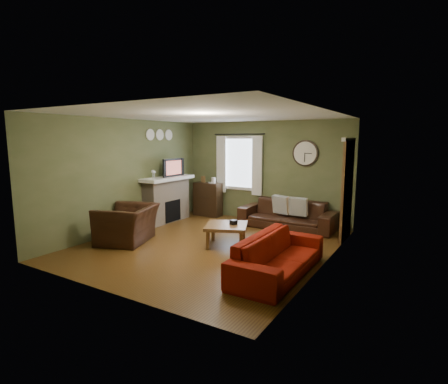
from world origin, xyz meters
The scene contains 31 objects.
floor centered at (0.00, 0.00, 0.00)m, with size 4.60×5.20×0.00m, color #553514.
ceiling centered at (0.00, 0.00, 2.60)m, with size 4.60×5.20×0.00m, color white.
wall_left centered at (-2.30, 0.00, 1.30)m, with size 0.00×5.20×2.60m, color #59623B.
wall_right centered at (2.30, 0.00, 1.30)m, with size 0.00×5.20×2.60m, color #59623B.
wall_back centered at (0.00, 2.60, 1.30)m, with size 4.60×0.00×2.60m, color #59623B.
wall_front centered at (0.00, -2.60, 1.30)m, with size 4.60×0.00×2.60m, color #59623B.
fireplace centered at (-2.10, 1.15, 0.55)m, with size 0.40×1.40×1.10m, color gray.
firebox centered at (-1.91, 1.15, 0.30)m, with size 0.04×0.60×0.55m, color black.
mantel centered at (-2.07, 1.15, 1.14)m, with size 0.58×1.60×0.08m, color white.
tv centered at (-2.05, 1.30, 1.35)m, with size 0.60×0.08×0.35m, color black.
tv_screen centered at (-1.97, 1.30, 1.41)m, with size 0.02×0.62×0.36m, color #994C3F.
medallion_left centered at (-2.28, 0.80, 2.25)m, with size 0.28×0.28×0.03m, color white.
medallion_mid centered at (-2.28, 1.15, 2.25)m, with size 0.28×0.28×0.03m, color white.
medallion_right centered at (-2.28, 1.50, 2.25)m, with size 0.28×0.28×0.03m, color white.
window_pane centered at (-0.70, 2.58, 1.50)m, with size 1.00×0.02×1.30m, color silver, non-canonical shape.
curtain_rod centered at (-0.70, 2.48, 2.27)m, with size 0.03×0.03×1.50m, color black.
curtain_left centered at (-1.25, 2.48, 1.45)m, with size 0.28×0.04×1.55m, color white.
curtain_right centered at (-0.15, 2.48, 1.45)m, with size 0.28×0.04×1.55m, color white.
wall_clock centered at (1.10, 2.55, 1.80)m, with size 0.64×0.06×0.64m, color white, non-canonical shape.
door centered at (2.27, 1.85, 1.05)m, with size 0.05×0.90×2.10m, color brown.
bookshelf centered at (-1.58, 2.30, 0.47)m, with size 0.79×0.33×0.93m, color black, non-canonical shape.
book centered at (-1.53, 2.25, 0.96)m, with size 0.17×0.22×0.02m, color brown.
sofa_brown centered at (0.84, 2.13, 0.33)m, with size 2.28×0.89×0.67m, color black.
pillow_left centered at (0.66, 2.18, 0.55)m, with size 0.44×0.13×0.44m, color #9EA2A0.
pillow_right centered at (1.11, 2.15, 0.55)m, with size 0.43×0.13×0.43m, color #9EA2A0.
sofa_red centered at (1.80, -0.73, 0.31)m, with size 2.15×0.84×0.63m, color maroon.
armchair centered at (-1.60, -0.70, 0.38)m, with size 1.18×1.03×0.76m, color black.
coffee_table centered at (0.30, 0.16, 0.22)m, with size 0.81×0.81×0.43m, color brown, non-canonical shape.
tissue_box centered at (0.43, 0.23, 0.40)m, with size 0.12×0.12×0.09m, color black.
wine_glass_a centered at (-2.05, 0.60, 1.29)m, with size 0.08×0.08×0.21m, color white, non-canonical shape.
wine_glass_b centered at (-2.05, 0.65, 1.28)m, with size 0.07×0.07×0.19m, color white, non-canonical shape.
Camera 1 is at (3.81, -5.74, 2.13)m, focal length 28.00 mm.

